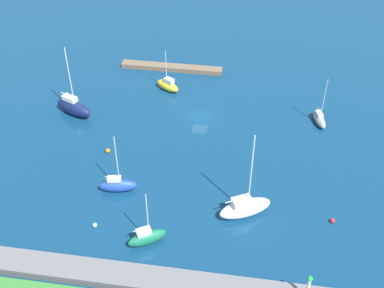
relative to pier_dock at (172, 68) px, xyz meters
The scene contains 13 objects.
water 16.85m from the pier_dock, 117.17° to the left, with size 160.00×160.00×0.00m, color navy.
pier_dock is the anchor object (origin of this frame).
breakwater 49.55m from the pier_dock, 98.93° to the left, with size 69.59×3.36×1.15m, color slate.
harbor_beacon 54.84m from the pier_dock, 116.63° to the left, with size 0.56×0.56×3.73m.
sailboat_green_outer_mooring 43.40m from the pier_dock, 96.32° to the left, with size 5.20×4.04×8.65m.
sailboat_navy_inner_mooring 22.24m from the pier_dock, 51.35° to the left, with size 7.48×4.94×13.02m.
sailboat_blue_by_breakwater 34.44m from the pier_dock, 87.61° to the left, with size 5.60×2.61×9.82m.
sailboat_white_far_north 39.90m from the pier_dock, 114.83° to the left, with size 7.77×5.88×13.51m.
sailboat_gray_lone_north 30.86m from the pier_dock, 154.07° to the left, with size 2.75×5.06×8.77m.
sailboat_yellow_mid_basin 7.42m from the pier_dock, 94.93° to the left, with size 5.09×3.95×8.02m.
mooring_buoy_white 41.57m from the pier_dock, 86.25° to the left, with size 0.60×0.60×0.60m, color white.
mooring_buoy_red 45.91m from the pier_dock, 128.43° to the left, with size 0.67×0.67×0.67m, color red.
mooring_buoy_orange 26.93m from the pier_dock, 78.64° to the left, with size 0.74×0.74×0.74m, color orange.
Camera 1 is at (-8.96, 68.01, 50.09)m, focal length 46.26 mm.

